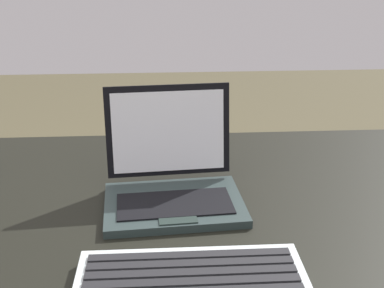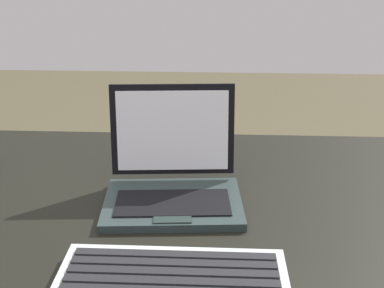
# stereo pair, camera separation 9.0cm
# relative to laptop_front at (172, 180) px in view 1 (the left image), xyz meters

# --- Properties ---
(desk) EXTENTS (1.75, 0.74, 0.76)m
(desk) POSITION_rel_laptop_front_xyz_m (-0.04, -0.02, -0.16)
(desk) COLOR black
(desk) RESTS_ON ground
(laptop_front) EXTENTS (0.27, 0.22, 0.21)m
(laptop_front) POSITION_rel_laptop_front_xyz_m (0.00, 0.00, 0.00)
(laptop_front) COLOR #273332
(laptop_front) RESTS_ON desk
(external_keyboard) EXTENTS (0.33, 0.13, 0.03)m
(external_keyboard) POSITION_rel_laptop_front_xyz_m (0.02, -0.26, -0.03)
(external_keyboard) COLOR #B5C0C0
(external_keyboard) RESTS_ON desk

